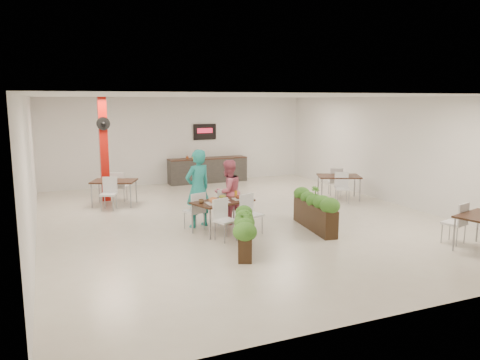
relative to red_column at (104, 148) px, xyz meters
name	(u,v)px	position (x,y,z in m)	size (l,w,h in m)	color
ground	(242,219)	(3.00, -3.79, -1.64)	(12.00, 12.00, 0.00)	beige
room_shell	(242,143)	(3.00, -3.79, 0.36)	(10.10, 12.10, 3.22)	white
red_column	(104,148)	(0.00, 0.00, 0.00)	(0.40, 0.41, 3.20)	#AA130B
service_counter	(208,169)	(4.00, 1.86, -1.15)	(3.00, 0.64, 2.20)	#2D2A28
main_table	(222,206)	(2.11, -4.69, -1.01)	(1.67, 1.92, 0.92)	black
diner_man	(198,188)	(1.72, -4.03, -0.68)	(0.70, 0.46, 1.93)	teal
diner_woman	(228,192)	(2.52, -4.03, -0.83)	(0.79, 0.62, 1.63)	#E56581
planter_left	(244,228)	(2.01, -6.22, -1.16)	(0.90, 1.60, 0.88)	black
planter_right	(315,209)	(4.26, -5.34, -1.14)	(0.61, 2.01, 1.06)	black
side_table_a	(114,184)	(0.15, -0.78, -1.01)	(1.49, 1.65, 0.92)	black
side_table_b	(339,179)	(6.83, -2.63, -1.01)	(1.54, 1.65, 0.92)	black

